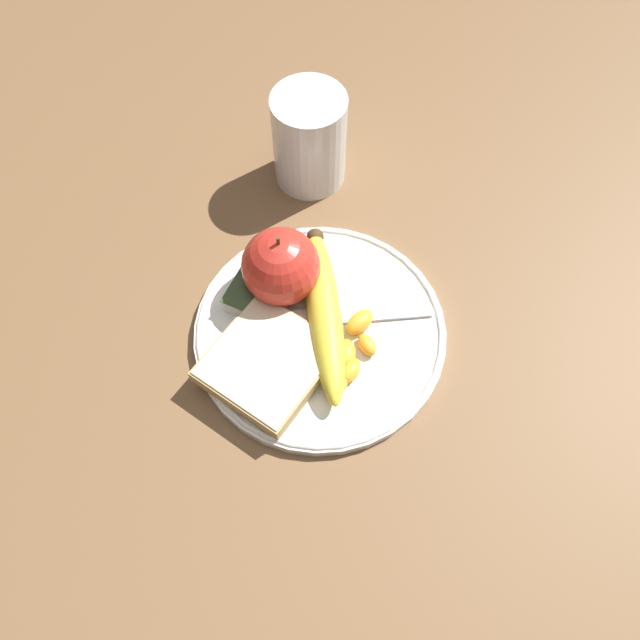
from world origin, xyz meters
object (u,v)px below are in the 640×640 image
Objects in this scene: apple at (281,267)px; jam_packet at (246,298)px; juice_glass at (309,142)px; banana at (324,311)px; fork at (328,320)px; plate at (320,331)px; bread_slice at (268,363)px.

apple reaches higher than jam_packet.
juice_glass is 2.50× the size of jam_packet.
banana is 1.14× the size of fork.
apple is 0.53× the size of fork.
jam_packet reaches higher than plate.
plate is 0.22m from juice_glass.
fork reaches higher than plate.
juice_glass is 0.21m from fork.
plate is 1.36× the size of banana.
juice_glass is at bearing -164.24° from bread_slice.
juice_glass reaches higher than banana.
plate is 0.02m from banana.
banana is at bearing -31.90° from fork.
fork is at bearing 100.82° from jam_packet.
juice_glass is at bearing -151.14° from banana.
juice_glass reaches higher than plate.
bread_slice is at bearing 36.03° from fork.
juice_glass is 0.17m from apple.
jam_packet is (0.00, -0.08, 0.01)m from plate.
banana is 0.02m from fork.
banana is (0.02, 0.06, -0.02)m from apple.
banana is (-0.01, -0.00, 0.02)m from plate.
plate is 0.01m from fork.
bread_slice is (0.06, -0.03, 0.02)m from plate.
plate is 2.27× the size of juice_glass.
juice_glass is 0.89× the size of bread_slice.
plate is at bearing 44.67° from fork.
juice_glass is 0.60× the size of banana.
jam_packet is at bearing -87.37° from plate.
plate is 5.66× the size of jam_packet.
banana is at bearing 101.52° from jam_packet.
bread_slice is at bearing 15.76° from juice_glass.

